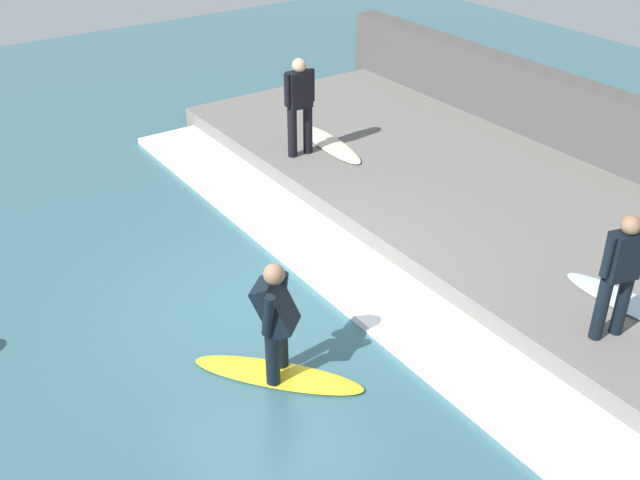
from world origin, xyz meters
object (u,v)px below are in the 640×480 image
Objects in this scene: surfer_waiting_far at (300,102)px; surfboard_waiting_far at (331,144)px; surfer_waiting_near at (620,271)px; surfboard_waiting_near at (630,303)px; surfer_riding at (276,315)px; surfboard_riding at (278,375)px.

surfer_waiting_far reaches higher than surfboard_waiting_far.
surfboard_waiting_near is (0.72, 0.19, -0.83)m from surfer_waiting_near.
surfer_riding is 0.73× the size of surfboard_waiting_far.
surfboard_waiting_near is 6.07m from surfer_waiting_far.
surfer_riding is 4.30m from surfboard_waiting_near.
surfboard_waiting_near is at bearing -88.23° from surfboard_waiting_far.
surfboard_riding is 3.90m from surfer_waiting_near.
surfer_waiting_far is (3.12, 4.30, 1.27)m from surfboard_riding.
surfer_waiting_far is 1.11m from surfboard_waiting_far.
surfboard_riding is 5.46m from surfer_waiting_far.
surfer_riding is 0.82× the size of surfboard_waiting_near.
surfer_waiting_near is 1.11m from surfboard_waiting_near.
surfer_riding is 5.33m from surfer_waiting_far.
surfboard_waiting_far is at bearing 0.67° from surfer_waiting_far.
surfer_waiting_far is at bearing 54.02° from surfer_riding.
surfboard_riding is 5.72m from surfboard_waiting_far.
surfboard_riding is at bearing -125.98° from surfer_waiting_far.
surfboard_riding is 1.08× the size of surfer_waiting_far.
surfboard_waiting_near is 1.05× the size of surfer_waiting_far.
surfer_riding is (-0.00, 0.00, 0.82)m from surfboard_riding.
surfer_waiting_far is at bearing 54.02° from surfboard_riding.
surfboard_waiting_far is at bearing 85.04° from surfer_waiting_near.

